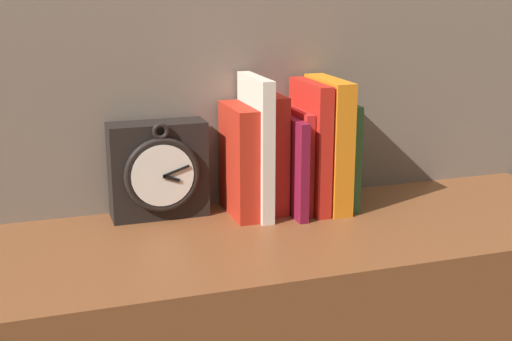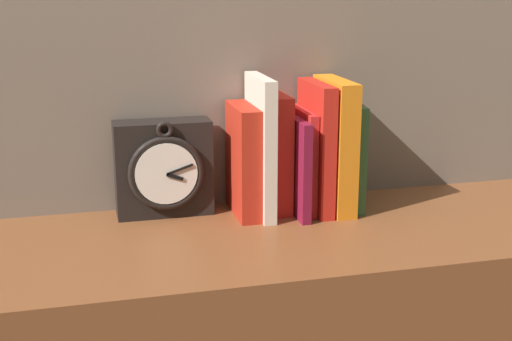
{
  "view_description": "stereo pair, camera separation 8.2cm",
  "coord_description": "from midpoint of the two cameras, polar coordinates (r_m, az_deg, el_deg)",
  "views": [
    {
      "loc": [
        -0.36,
        -1.08,
        1.2
      ],
      "look_at": [
        0.0,
        0.0,
        0.88
      ],
      "focal_mm": 50.0,
      "sensor_mm": 36.0,
      "label": 1
    },
    {
      "loc": [
        -0.28,
        -1.1,
        1.2
      ],
      "look_at": [
        0.0,
        0.0,
        0.88
      ],
      "focal_mm": 50.0,
      "sensor_mm": 36.0,
      "label": 2
    }
  ],
  "objects": [
    {
      "name": "book_slot1_cream",
      "position": [
        1.29,
        -1.85,
        1.93
      ],
      "size": [
        0.02,
        0.15,
        0.25
      ],
      "color": "beige",
      "rests_on": "bookshelf"
    },
    {
      "name": "book_slot4_red",
      "position": [
        1.33,
        1.48,
        0.89
      ],
      "size": [
        0.02,
        0.14,
        0.19
      ],
      "color": "red",
      "rests_on": "bookshelf"
    },
    {
      "name": "book_slot2_red",
      "position": [
        1.32,
        -0.72,
        1.44
      ],
      "size": [
        0.04,
        0.11,
        0.22
      ],
      "color": "red",
      "rests_on": "bookshelf"
    },
    {
      "name": "book_slot0_red",
      "position": [
        1.29,
        -3.2,
        0.76
      ],
      "size": [
        0.04,
        0.14,
        0.2
      ],
      "color": "#B12515",
      "rests_on": "bookshelf"
    },
    {
      "name": "clock",
      "position": [
        1.3,
        -9.6,
        -0.0
      ],
      "size": [
        0.17,
        0.08,
        0.18
      ],
      "color": "black",
      "rests_on": "bookshelf"
    },
    {
      "name": "book_slot3_maroon",
      "position": [
        1.31,
        0.87,
        0.49
      ],
      "size": [
        0.02,
        0.16,
        0.18
      ],
      "color": "maroon",
      "rests_on": "bookshelf"
    },
    {
      "name": "book_slot7_green",
      "position": [
        1.36,
        5.13,
        1.38
      ],
      "size": [
        0.02,
        0.14,
        0.2
      ],
      "color": "#326235",
      "rests_on": "bookshelf"
    },
    {
      "name": "book_slot6_orange",
      "position": [
        1.33,
        4.04,
        2.14
      ],
      "size": [
        0.04,
        0.15,
        0.24
      ],
      "color": "orange",
      "rests_on": "bookshelf"
    },
    {
      "name": "book_slot5_red",
      "position": [
        1.32,
        2.55,
        1.95
      ],
      "size": [
        0.03,
        0.15,
        0.24
      ],
      "color": "red",
      "rests_on": "bookshelf"
    }
  ]
}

